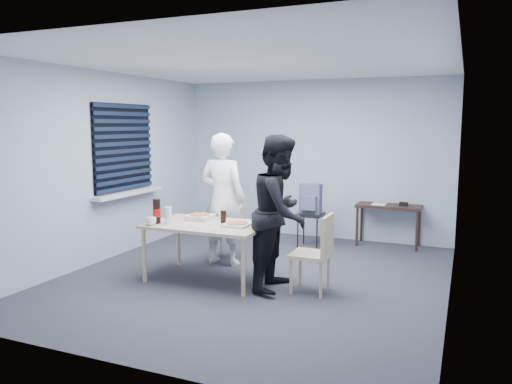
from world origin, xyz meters
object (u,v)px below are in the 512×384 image
at_px(chair_right, 318,248).
at_px(side_table, 389,210).
at_px(mug_a, 151,221).
at_px(soda_bottle, 157,212).
at_px(person_white, 223,199).
at_px(backpack, 310,199).
at_px(chair_far, 229,222).
at_px(dining_table, 207,228).
at_px(stool, 310,220).
at_px(person_black, 280,212).
at_px(mug_b, 222,216).

height_order(chair_right, side_table, chair_right).
relative_size(mug_a, soda_bottle, 0.41).
distance_m(person_white, backpack, 1.57).
bearing_deg(person_white, chair_far, -78.86).
height_order(dining_table, chair_right, chair_right).
distance_m(chair_far, soda_bottle, 1.32).
bearing_deg(stool, soda_bottle, -118.89).
bearing_deg(person_white, soda_bottle, 65.07).
bearing_deg(stool, side_table, 25.79).
bearing_deg(mug_a, person_black, 14.87).
bearing_deg(soda_bottle, side_table, 50.00).
distance_m(chair_right, mug_a, 1.99).
height_order(backpack, mug_b, backpack).
xyz_separation_m(person_white, soda_bottle, (-0.43, -0.92, -0.05)).
xyz_separation_m(chair_far, side_table, (1.98, 1.57, 0.06)).
xyz_separation_m(dining_table, chair_right, (1.37, 0.04, -0.12)).
distance_m(person_white, side_table, 2.70).
relative_size(side_table, mug_b, 9.71).
distance_m(stool, mug_a, 2.72).
xyz_separation_m(stool, mug_a, (-1.25, -2.39, 0.32)).
distance_m(chair_far, chair_right, 1.84).
height_order(dining_table, soda_bottle, soda_bottle).
distance_m(dining_table, stool, 2.16).
bearing_deg(mug_b, dining_table, -99.88).
distance_m(stool, backpack, 0.33).
height_order(person_black, mug_a, person_black).
height_order(person_white, mug_b, person_white).
distance_m(dining_table, person_white, 0.75).
height_order(person_white, mug_a, person_white).
relative_size(side_table, backpack, 2.15).
bearing_deg(chair_far, backpack, 49.42).
bearing_deg(stool, person_black, -83.14).
bearing_deg(person_white, dining_table, 101.50).
bearing_deg(stool, dining_table, -108.46).
relative_size(dining_table, side_table, 1.46).
bearing_deg(side_table, dining_table, -124.65).
distance_m(person_black, mug_b, 0.92).
bearing_deg(person_white, chair_right, 156.54).
relative_size(person_white, person_black, 1.00).
xyz_separation_m(backpack, soda_bottle, (-1.25, -2.25, 0.09)).
bearing_deg(backpack, mug_a, -132.18).
bearing_deg(chair_right, person_black, 179.15).
xyz_separation_m(person_black, mug_b, (-0.87, 0.25, -0.15)).
bearing_deg(mug_b, mug_a, -133.83).
relative_size(chair_far, soda_bottle, 2.96).
bearing_deg(soda_bottle, dining_table, 21.49).
height_order(chair_far, mug_a, chair_far).
xyz_separation_m(chair_far, person_black, (1.12, -0.95, 0.37)).
distance_m(person_white, mug_a, 1.14).
distance_m(person_white, mug_b, 0.47).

